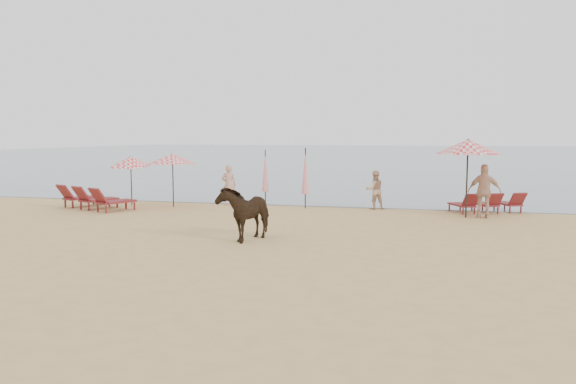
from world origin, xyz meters
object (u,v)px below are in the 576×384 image
umbrella_open_left_b (131,161)px  umbrella_open_right (468,147)px  umbrella_closed_right (305,171)px  beachgoer_right_b (484,191)px  cow (245,212)px  lounger_cluster_right (488,203)px  beachgoer_right_a (375,190)px  lounger_cluster_left (94,198)px  umbrella_open_left_a (173,159)px  beachgoer_left (229,185)px  umbrella_closed_left (265,171)px

umbrella_open_left_b → umbrella_open_right: size_ratio=0.76×
umbrella_closed_right → beachgoer_right_b: size_ratio=1.27×
umbrella_open_left_b → umbrella_closed_right: (7.28, 0.78, -0.35)m
umbrella_open_left_b → cow: size_ratio=1.17×
lounger_cluster_right → beachgoer_right_a: beachgoer_right_a is taller
lounger_cluster_left → umbrella_open_right: umbrella_open_right is taller
umbrella_open_right → umbrella_closed_right: size_ratio=1.15×
cow → beachgoer_right_b: beachgoer_right_b is taller
lounger_cluster_left → umbrella_open_left_b: 2.21m
lounger_cluster_left → umbrella_closed_right: (8.09, 2.29, 1.05)m
umbrella_open_left_a → beachgoer_left: 2.57m
umbrella_open_left_a → beachgoer_left: bearing=24.3°
umbrella_open_left_b → beachgoer_left: umbrella_open_left_b is taller
umbrella_open_left_a → beachgoer_right_a: umbrella_open_left_a is taller
umbrella_closed_left → beachgoer_right_a: 4.65m
beachgoer_right_a → lounger_cluster_right: bearing=154.1°
lounger_cluster_right → umbrella_open_left_a: bearing=160.7°
beachgoer_right_a → umbrella_closed_left: bearing=-28.1°
cow → beachgoer_right_a: (2.93, 7.48, -0.01)m
beachgoer_left → umbrella_open_left_b: bearing=6.9°
lounger_cluster_left → umbrella_open_left_b: size_ratio=1.59×
umbrella_open_left_a → beachgoer_right_b: umbrella_open_left_a is taller
lounger_cluster_right → umbrella_open_right: size_ratio=1.02×
beachgoer_right_b → lounger_cluster_right: bearing=-98.5°
lounger_cluster_left → umbrella_open_left_a: bearing=52.1°
beachgoer_left → beachgoer_right_b: (10.07, -1.44, 0.11)m
umbrella_open_left_a → umbrella_closed_right: 5.44m
umbrella_open_left_b → beachgoer_right_b: 14.01m
lounger_cluster_left → beachgoer_left: beachgoer_left is taller
lounger_cluster_left → umbrella_closed_left: size_ratio=1.47×
umbrella_closed_left → beachgoer_right_a: umbrella_closed_left is taller
beachgoer_right_a → lounger_cluster_left: bearing=-10.5°
umbrella_closed_right → beachgoer_left: umbrella_closed_right is taller
lounger_cluster_left → beachgoer_right_b: bearing=28.8°
umbrella_open_left_a → beachgoer_right_a: 8.26m
umbrella_open_right → cow: size_ratio=1.53×
lounger_cluster_left → lounger_cluster_right: size_ratio=1.19×
cow → umbrella_closed_left: bearing=116.4°
lounger_cluster_left → beachgoer_right_b: beachgoer_right_b is taller
umbrella_closed_left → beachgoer_left: (-1.49, -0.37, -0.58)m
lounger_cluster_left → cow: (7.88, -4.74, 0.32)m
lounger_cluster_right → umbrella_closed_left: bearing=152.8°
umbrella_open_right → umbrella_open_left_a: bearing=-165.7°
umbrella_closed_right → lounger_cluster_right: bearing=3.0°
umbrella_open_left_b → umbrella_open_right: 13.39m
cow → beachgoer_left: bearing=127.4°
beachgoer_left → umbrella_closed_right: bearing=164.8°
umbrella_closed_right → beachgoer_right_a: size_ratio=1.59×
lounger_cluster_left → beachgoer_right_a: (10.80, 2.74, 0.32)m
umbrella_open_left_a → umbrella_open_left_b: bearing=171.6°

